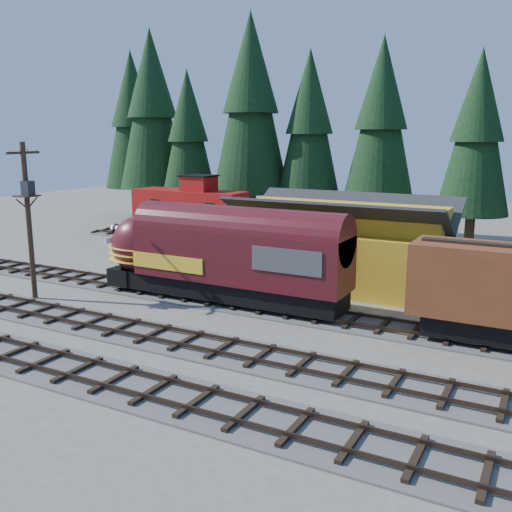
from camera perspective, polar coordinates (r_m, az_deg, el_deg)
The scene contains 12 objects.
ground at distance 25.37m, azimuth 0.14°, elevation -8.25°, with size 120.00×120.00×0.00m, color #6B665B.
track_siding at distance 26.49m, azimuth 24.25°, elevation -8.33°, with size 68.00×3.20×0.33m.
track_main_south at distance 20.93m, azimuth 22.92°, elevation -13.65°, with size 68.00×3.20×0.33m.
track_main_north at distance 16.96m, azimuth 21.28°, elevation -19.88°, with size 68.00×3.20×0.33m.
track_spur at distance 45.23m, azimuth -0.27°, elevation 0.91°, with size 32.00×3.20×0.33m.
depot at distance 33.93m, azimuth 8.55°, elevation 2.01°, with size 12.80×7.00×5.30m.
conifer_backdrop at distance 46.04m, azimuth 21.18°, elevation 13.04°, with size 80.06×22.36×16.97m.
locomotive at distance 30.34m, azimuth -4.17°, elevation -0.30°, with size 14.45×2.87×3.93m.
caboose at distance 47.96m, azimuth -6.62°, elevation 4.49°, with size 9.88×2.87×5.14m.
utility_pole at distance 32.71m, azimuth -21.81°, elevation 4.20°, with size 1.04×2.06×8.44m.
pickup_truck_a at distance 37.84m, azimuth -7.40°, elevation -0.14°, with size 2.91×6.31×1.75m, color black.
pickup_truck_b at distance 40.13m, azimuth -7.57°, elevation 0.66°, with size 2.66×6.54×1.90m, color #A3A5AB.
Camera 1 is at (11.22, -20.98, 8.80)m, focal length 40.00 mm.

